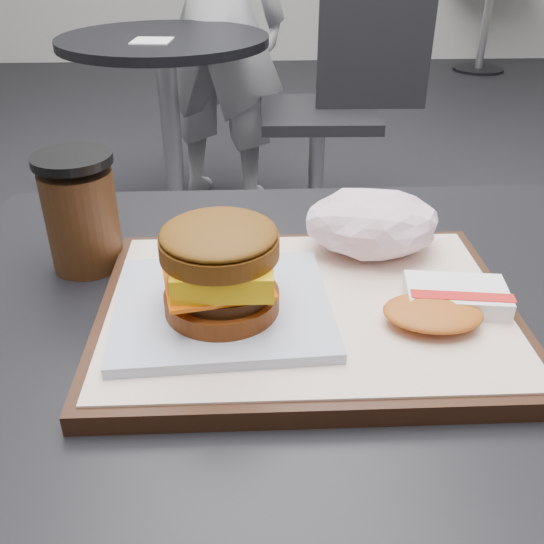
{
  "coord_description": "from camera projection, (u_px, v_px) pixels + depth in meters",
  "views": [
    {
      "loc": [
        -0.08,
        -0.48,
        1.1
      ],
      "look_at": [
        -0.06,
        -0.03,
        0.83
      ],
      "focal_mm": 40.0,
      "sensor_mm": 36.0,
      "label": 1
    }
  ],
  "objects": [
    {
      "name": "serving_tray",
      "position": [
        306.0,
        311.0,
        0.56
      ],
      "size": [
        0.38,
        0.28,
        0.02
      ],
      "color": "black",
      "rests_on": "customer_table"
    },
    {
      "name": "hash_brown",
      "position": [
        446.0,
        303.0,
        0.54
      ],
      "size": [
        0.12,
        0.1,
        0.02
      ],
      "color": "white",
      "rests_on": "serving_tray"
    },
    {
      "name": "customer_table",
      "position": [
        325.0,
        449.0,
        0.67
      ],
      "size": [
        0.8,
        0.6,
        0.77
      ],
      "color": "#A5A5AA",
      "rests_on": "ground"
    },
    {
      "name": "patron",
      "position": [
        216.0,
        16.0,
        2.35
      ],
      "size": [
        0.64,
        0.53,
        1.51
      ],
      "primitive_type": "imported",
      "rotation": [
        0.0,
        0.0,
        2.79
      ],
      "color": "silver",
      "rests_on": "ground"
    },
    {
      "name": "napkin",
      "position": [
        152.0,
        41.0,
        1.9
      ],
      "size": [
        0.13,
        0.13,
        0.0
      ],
      "primitive_type": "cube",
      "rotation": [
        0.0,
        0.0,
        -0.09
      ],
      "color": "white",
      "rests_on": "neighbor_table"
    },
    {
      "name": "breakfast_sandwich",
      "position": [
        222.0,
        278.0,
        0.52
      ],
      "size": [
        0.2,
        0.18,
        0.09
      ],
      "color": "silver",
      "rests_on": "serving_tray"
    },
    {
      "name": "coffee_cup",
      "position": [
        82.0,
        215.0,
        0.63
      ],
      "size": [
        0.08,
        0.08,
        0.12
      ],
      "color": "#3B1F0E",
      "rests_on": "customer_table"
    },
    {
      "name": "neighbor_chair",
      "position": [
        337.0,
        100.0,
        2.21
      ],
      "size": [
        0.6,
        0.43,
        0.88
      ],
      "color": "#A1A1A6",
      "rests_on": "ground"
    },
    {
      "name": "crumpled_wrapper",
      "position": [
        373.0,
        223.0,
        0.63
      ],
      "size": [
        0.14,
        0.11,
        0.06
      ],
      "primitive_type": null,
      "color": "white",
      "rests_on": "serving_tray"
    },
    {
      "name": "neighbor_table",
      "position": [
        168.0,
        97.0,
        2.1
      ],
      "size": [
        0.7,
        0.7,
        0.75
      ],
      "color": "black",
      "rests_on": "ground"
    }
  ]
}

